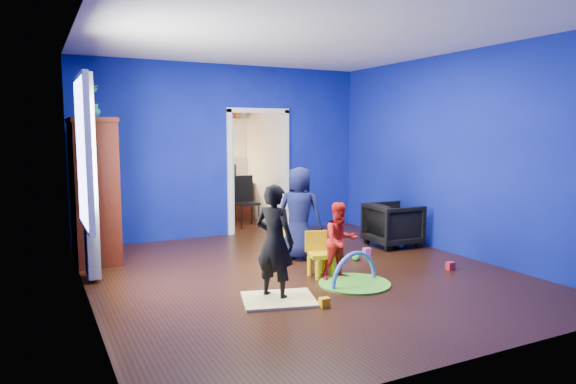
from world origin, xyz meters
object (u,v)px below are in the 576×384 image
hopper_ball (288,241)px  play_mat (354,283)px  armchair (393,224)px  kid_chair (321,256)px  child_black (275,242)px  vase (93,110)px  child_navy (299,213)px  crt_tv (97,187)px  toddler_red (340,241)px  folding_chair (247,202)px  tv_armoire (94,190)px  study_desk (229,201)px

hopper_ball → play_mat: hopper_ball is taller
armchair → kid_chair: size_ratio=1.49×
child_black → vase: (-1.51, 2.33, 1.44)m
vase → hopper_ball: 3.19m
child_navy → crt_tv: bearing=16.7°
vase → play_mat: vase is taller
toddler_red → play_mat: size_ratio=1.12×
crt_tv → folding_chair: size_ratio=0.76×
tv_armoire → study_desk: 3.71m
play_mat → study_desk: 4.96m
play_mat → folding_chair: bearing=86.2°
armchair → hopper_ball: size_ratio=1.78×
child_black → folding_chair: 4.22m
vase → tv_armoire: bearing=90.0°
crt_tv → hopper_ball: (2.46, -0.99, -0.81)m
armchair → tv_armoire: (-4.25, 1.17, 0.64)m
kid_chair → folding_chair: folding_chair is taller
child_black → crt_tv: (-1.47, 2.63, 0.40)m
child_navy → study_desk: size_ratio=1.47×
child_black → child_navy: (1.04, 1.39, 0.03)m
toddler_red → vase: 3.62m
armchair → play_mat: (-1.69, -1.44, -0.33)m
hopper_ball → study_desk: bearing=84.5°
child_navy → folding_chair: (0.27, 2.61, -0.19)m
vase → folding_chair: 3.65m
armchair → child_black: 3.11m
toddler_red → folding_chair: toddler_red is taller
hopper_ball → play_mat: (0.06, -1.62, -0.20)m
armchair → child_black: (-2.73, -1.47, 0.28)m
crt_tv → folding_chair: (2.78, 1.37, -0.56)m
child_black → toddler_red: bearing=-107.3°
hopper_ball → study_desk: size_ratio=0.47×
vase → kid_chair: vase is taller
toddler_red → crt_tv: (-2.49, 2.33, 0.55)m
tv_armoire → play_mat: size_ratio=2.33×
kid_chair → play_mat: (0.18, -0.47, -0.24)m
toddler_red → play_mat: 0.53m
tv_armoire → play_mat: tv_armoire is taller
crt_tv → toddler_red: bearing=-43.2°
tv_armoire → folding_chair: bearing=26.0°
kid_chair → crt_tv: bearing=152.2°
play_mat → armchair: bearing=40.5°
tv_armoire → study_desk: size_ratio=2.23×
toddler_red → crt_tv: bearing=139.1°
toddler_red → hopper_ball: size_ratio=2.24×
armchair → play_mat: bearing=133.7°
child_navy → play_mat: size_ratio=1.54×
tv_armoire → study_desk: (2.82, 2.33, -0.60)m
child_navy → hopper_ball: 0.51m
play_mat → study_desk: study_desk is taller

